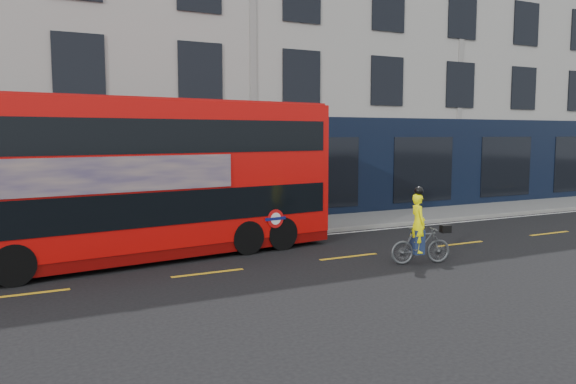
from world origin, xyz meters
TOP-DOWN VIEW (x-y plane):
  - ground at (0.00, 0.00)m, footprint 120.00×120.00m
  - pavement at (0.00, 6.50)m, footprint 60.00×3.00m
  - kerb at (0.00, 5.00)m, footprint 60.00×0.12m
  - building_terrace at (0.00, 12.94)m, footprint 50.00×10.07m
  - road_edge_line at (0.00, 4.70)m, footprint 58.00×0.10m
  - lane_dashes at (0.00, 1.50)m, footprint 58.00×0.12m
  - bus at (-4.88, 3.80)m, footprint 10.68×3.63m
  - cyclist at (1.17, -0.02)m, footprint 1.67×0.86m

SIDE VIEW (x-z plane):
  - ground at x=0.00m, z-range 0.00..0.00m
  - road_edge_line at x=0.00m, z-range 0.00..0.01m
  - lane_dashes at x=0.00m, z-range 0.00..0.01m
  - pavement at x=0.00m, z-range 0.00..0.12m
  - kerb at x=0.00m, z-range 0.00..0.13m
  - cyclist at x=1.17m, z-range -0.33..1.67m
  - bus at x=-4.88m, z-range 0.05..4.28m
  - building_terrace at x=0.00m, z-range -0.01..14.99m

